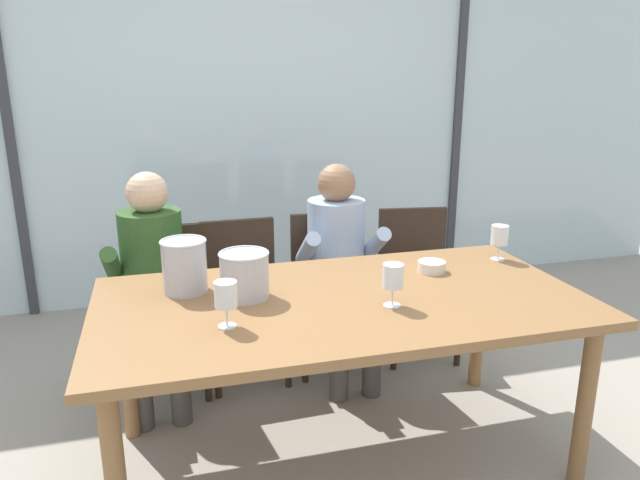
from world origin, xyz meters
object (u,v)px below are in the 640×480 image
wine_glass_by_left_taster (226,296)px  chair_near_curtain (164,296)px  chair_center (329,278)px  ice_bucket_secondary (184,265)px  ice_bucket_primary (244,274)px  chair_left_of_center (242,287)px  dining_table (342,314)px  wine_glass_center_pour (393,278)px  wine_glass_near_bucket (500,236)px  tasting_bowl (432,266)px  person_olive_shirt (153,274)px  person_pale_blue_shirt (340,258)px  chair_right_of_center (415,270)px

wine_glass_by_left_taster → chair_near_curtain: bearing=101.6°
chair_center → ice_bucket_secondary: 1.17m
ice_bucket_primary → wine_glass_by_left_taster: 0.30m
chair_left_of_center → ice_bucket_secondary: ice_bucket_secondary is taller
dining_table → chair_center: size_ratio=2.33×
wine_glass_by_left_taster → wine_glass_center_pour: bearing=2.2°
dining_table → ice_bucket_primary: (-0.39, 0.11, 0.18)m
wine_glass_by_left_taster → wine_glass_center_pour: size_ratio=1.00×
dining_table → wine_glass_near_bucket: size_ratio=11.51×
dining_table → tasting_bowl: bearing=22.1°
person_olive_shirt → wine_glass_near_bucket: (1.65, -0.51, 0.22)m
tasting_bowl → chair_near_curtain: bearing=149.4°
wine_glass_center_pour → person_olive_shirt: bearing=134.8°
person_pale_blue_shirt → wine_glass_center_pour: (-0.07, -0.93, 0.21)m
ice_bucket_primary → tasting_bowl: ice_bucket_primary is taller
chair_right_of_center → person_olive_shirt: 1.54m
chair_near_curtain → person_pale_blue_shirt: 0.97m
person_pale_blue_shirt → wine_glass_near_bucket: 0.86m
ice_bucket_secondary → wine_glass_center_pour: 0.87m
chair_near_curtain → person_pale_blue_shirt: bearing=-7.0°
chair_left_of_center → tasting_bowl: size_ratio=6.78×
chair_left_of_center → person_olive_shirt: person_olive_shirt is taller
dining_table → chair_right_of_center: chair_right_of_center is taller
person_pale_blue_shirt → wine_glass_center_pour: 0.96m
ice_bucket_secondary → person_olive_shirt: bearing=104.4°
person_olive_shirt → ice_bucket_primary: bearing=-61.1°
chair_near_curtain → ice_bucket_primary: ice_bucket_primary is taller
dining_table → wine_glass_center_pour: size_ratio=11.51×
person_olive_shirt → ice_bucket_primary: (0.37, -0.68, 0.19)m
dining_table → chair_center: bearing=77.0°
chair_left_of_center → wine_glass_by_left_taster: (-0.20, -1.10, 0.38)m
person_pale_blue_shirt → wine_glass_near_bucket: person_pale_blue_shirt is taller
ice_bucket_secondary → wine_glass_by_left_taster: ice_bucket_secondary is taller
person_olive_shirt → wine_glass_near_bucket: person_olive_shirt is taller
chair_near_curtain → wine_glass_near_bucket: 1.77m
wine_glass_near_bucket → chair_left_of_center: bearing=151.0°
ice_bucket_primary → ice_bucket_secondary: bearing=150.6°
chair_left_of_center → chair_center: same height
person_pale_blue_shirt → wine_glass_by_left_taster: bearing=-125.7°
chair_near_curtain → person_olive_shirt: 0.22m
chair_left_of_center → wine_glass_by_left_taster: wine_glass_by_left_taster is taller
chair_near_curtain → wine_glass_by_left_taster: wine_glass_by_left_taster is taller
chair_left_of_center → person_olive_shirt: size_ratio=0.73×
chair_right_of_center → person_pale_blue_shirt: 0.58m
ice_bucket_secondary → tasting_bowl: ice_bucket_secondary is taller
person_pale_blue_shirt → tasting_bowl: (0.26, -0.59, 0.12)m
person_olive_shirt → tasting_bowl: (1.26, -0.59, 0.12)m
dining_table → ice_bucket_secondary: 0.69m
chair_center → ice_bucket_secondary: ice_bucket_secondary is taller
chair_center → ice_bucket_secondary: (-0.84, -0.71, 0.38)m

